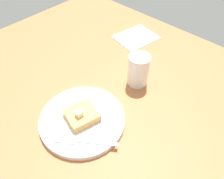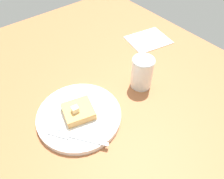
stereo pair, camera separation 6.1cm
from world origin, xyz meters
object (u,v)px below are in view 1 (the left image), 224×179
fork (81,141)px  syrup_jar (138,71)px  plate (82,119)px  napkin (136,37)px

fork → syrup_jar: bearing=-82.0°
plate → syrup_jar: syrup_jar is taller
plate → fork: bearing=136.3°
syrup_jar → fork: bearing=98.0°
syrup_jar → napkin: syrup_jar is taller
plate → napkin: bearing=-70.8°
fork → napkin: size_ratio=0.89×
plate → fork: (-5.14, 4.91, 0.83)cm
syrup_jar → plate: bearing=86.3°
plate → fork: fork is taller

